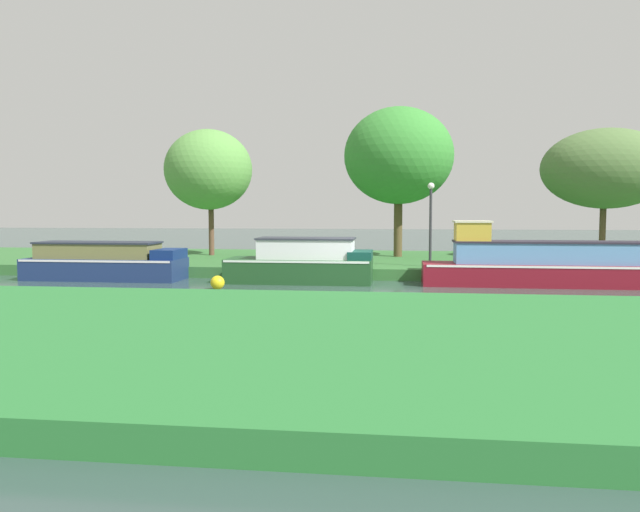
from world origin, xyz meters
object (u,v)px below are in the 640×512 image
willow_tree_right (607,169)px  willow_tree_centre (399,156)px  navy_cruiser (106,262)px  mooring_post_near (496,259)px  maroon_narrowboat (574,265)px  lamp_post (431,214)px  channel_buoy (218,283)px  willow_tree_left (208,170)px  forest_barge (303,263)px

willow_tree_right → willow_tree_centre: bearing=176.7°
navy_cruiser → mooring_post_near: 13.61m
maroon_narrowboat → willow_tree_right: (2.85, 6.24, 3.46)m
navy_cruiser → willow_tree_right: (18.69, 6.24, 3.53)m
lamp_post → channel_buoy: bearing=-147.1°
channel_buoy → willow_tree_right: bearing=31.3°
willow_tree_left → willow_tree_right: 16.87m
navy_cruiser → mooring_post_near: size_ratio=7.79×
mooring_post_near → willow_tree_centre: bearing=120.9°
willow_tree_centre → lamp_post: size_ratio=2.14×
willow_tree_centre → mooring_post_near: (3.35, -5.59, -4.03)m
navy_cruiser → willow_tree_right: willow_tree_right is taller
willow_tree_centre → lamp_post: willow_tree_centre is taller
mooring_post_near → channel_buoy: 9.48m
willow_tree_centre → lamp_post: bearing=-76.0°
forest_barge → mooring_post_near: 6.61m
forest_barge → willow_tree_right: size_ratio=0.91×
forest_barge → willow_tree_left: willow_tree_left is taller
willow_tree_left → lamp_post: willow_tree_left is taller
maroon_narrowboat → willow_tree_centre: (-5.62, 6.74, 4.10)m
maroon_narrowboat → lamp_post: lamp_post is taller
willow_tree_centre → willow_tree_right: bearing=-3.3°
willow_tree_left → willow_tree_centre: bearing=2.9°
maroon_narrowboat → forest_barge: bearing=180.0°
willow_tree_centre → channel_buoy: bearing=-121.4°
forest_barge → channel_buoy: (-2.33, -2.25, -0.43)m
forest_barge → maroon_narrowboat: size_ratio=0.50×
mooring_post_near → willow_tree_left: bearing=156.2°
forest_barge → willow_tree_centre: 8.51m
maroon_narrowboat → navy_cruiser: maroon_narrowboat is taller
forest_barge → willow_tree_right: 13.66m
maroon_narrowboat → channel_buoy: bearing=-168.5°
navy_cruiser → forest_barge: bearing=0.0°
navy_cruiser → willow_tree_right: size_ratio=1.03×
channel_buoy → willow_tree_left: bearing=108.7°
maroon_narrowboat → willow_tree_right: 7.68m
willow_tree_left → channel_buoy: size_ratio=12.91×
willow_tree_left → willow_tree_right: willow_tree_left is taller
willow_tree_centre → mooring_post_near: willow_tree_centre is taller
maroon_narrowboat → channel_buoy: 11.35m
navy_cruiser → channel_buoy: 5.25m
willow_tree_left → channel_buoy: (2.90, -8.56, -4.01)m
navy_cruiser → channel_buoy: bearing=-25.5°
forest_barge → navy_cruiser: size_ratio=0.89×
willow_tree_right → forest_barge: bearing=-151.8°
navy_cruiser → willow_tree_centre: 12.93m
willow_tree_right → mooring_post_near: willow_tree_right is taller
forest_barge → navy_cruiser: forest_barge is taller
maroon_narrowboat → channel_buoy: size_ratio=22.63×
willow_tree_left → forest_barge: bearing=-50.4°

